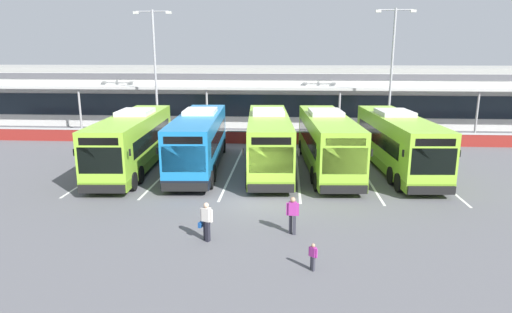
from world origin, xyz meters
name	(u,v)px	position (x,y,z in m)	size (l,w,h in m)	color
ground_plane	(260,200)	(0.00, 0.00, 0.00)	(200.00, 200.00, 0.00)	#56565B
terminal_building	(275,94)	(0.00, 26.91, 3.01)	(70.00, 13.00, 6.00)	silver
red_barrier_wall	(270,137)	(0.00, 14.50, 0.56)	(60.00, 0.40, 1.10)	maroon
coach_bus_leftmost	(133,142)	(-8.60, 5.64, 1.79)	(3.52, 12.28, 3.78)	#8CC633
coach_bus_left_centre	(199,141)	(-4.38, 6.26, 1.79)	(3.52, 12.28, 3.78)	#1972B7
coach_bus_centre	(269,142)	(0.18, 6.37, 1.79)	(3.52, 12.28, 3.78)	#8CC633
coach_bus_right_centre	(327,143)	(3.96, 6.42, 1.79)	(3.52, 12.28, 3.78)	#8CC633
coach_bus_rightmost	(397,143)	(8.46, 6.61, 1.79)	(3.52, 12.28, 3.78)	#8CC633
bay_stripe_far_west	(109,167)	(-10.50, 6.00, 0.00)	(0.14, 13.00, 0.01)	silver
bay_stripe_west	(171,168)	(-6.30, 6.00, 0.00)	(0.14, 13.00, 0.01)	silver
bay_stripe_mid_west	(233,169)	(-2.10, 6.00, 0.00)	(0.14, 13.00, 0.01)	silver
bay_stripe_centre	(298,170)	(2.10, 6.00, 0.00)	(0.14, 13.00, 0.01)	silver
bay_stripe_mid_east	(363,172)	(6.30, 6.00, 0.00)	(0.14, 13.00, 0.01)	silver
bay_stripe_east	(430,173)	(10.50, 6.00, 0.00)	(0.14, 13.00, 0.01)	silver
pedestrian_with_handbag	(206,220)	(-1.85, -5.19, 0.86)	(0.63, 0.47, 1.62)	black
pedestrian_in_dark_coat	(293,214)	(1.64, -4.26, 0.87)	(0.53, 0.31, 1.62)	#33333D
pedestrian_child	(313,256)	(2.32, -7.42, 0.54)	(0.30, 0.26, 1.00)	#33333D
lamp_post_west	(155,66)	(-10.14, 16.47, 6.29)	(3.24, 0.28, 11.00)	#9E9EA3
lamp_post_centre	(392,67)	(10.06, 16.46, 6.29)	(3.24, 0.28, 11.00)	#9E9EA3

